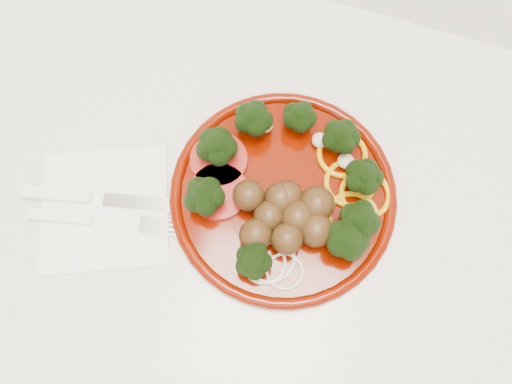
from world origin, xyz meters
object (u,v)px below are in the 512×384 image
(fork, at_px, (79,219))
(plate, at_px, (284,191))
(napkin, at_px, (105,208))
(knife, at_px, (86,197))

(fork, bearing_deg, plate, 12.30)
(plate, xyz_separation_m, fork, (-0.22, -0.10, -0.01))
(napkin, xyz_separation_m, knife, (-0.02, 0.00, 0.01))
(plate, distance_m, napkin, 0.21)
(plate, relative_size, fork, 1.50)
(plate, distance_m, fork, 0.24)
(knife, bearing_deg, napkin, -22.66)
(plate, height_order, napkin, plate)
(napkin, xyz_separation_m, fork, (-0.02, -0.02, 0.01))
(napkin, bearing_deg, fork, -133.37)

